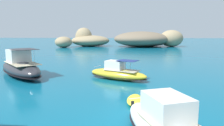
{
  "coord_description": "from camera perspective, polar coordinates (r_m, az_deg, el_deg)",
  "views": [
    {
      "loc": [
        -0.8,
        -12.28,
        5.15
      ],
      "look_at": [
        -2.77,
        14.33,
        1.23
      ],
      "focal_mm": 32.97,
      "sensor_mm": 36.0,
      "label": 1
    }
  ],
  "objects": [
    {
      "name": "motorboat_charcoal",
      "position": [
        27.28,
        -24.1,
        -1.01
      ],
      "size": [
        9.72,
        9.94,
        3.35
      ],
      "color": "#2D2D33",
      "rests_on": "ground"
    },
    {
      "name": "dinghy_tender",
      "position": [
        15.62,
        6.25,
        -10.09
      ],
      "size": [
        1.42,
        2.86,
        0.58
      ],
      "color": "yellow",
      "rests_on": "ground"
    },
    {
      "name": "ground_plane",
      "position": [
        13.34,
        7.58,
        -14.45
      ],
      "size": [
        400.0,
        400.0,
        0.0
      ],
      "primitive_type": "plane",
      "color": "#0C5B7A"
    },
    {
      "name": "islet_large",
      "position": [
        80.57,
        9.5,
        6.46
      ],
      "size": [
        28.66,
        26.01,
        6.24
      ],
      "color": "#84755B",
      "rests_on": "ground"
    },
    {
      "name": "motorboat_yellow",
      "position": [
        23.0,
        1.52,
        -2.8
      ],
      "size": [
        7.26,
        4.98,
        2.21
      ],
      "color": "yellow",
      "rests_on": "ground"
    },
    {
      "name": "islet_small",
      "position": [
        80.14,
        -7.37,
        6.36
      ],
      "size": [
        20.53,
        18.99,
        7.18
      ],
      "color": "#9E8966",
      "rests_on": "ground"
    }
  ]
}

